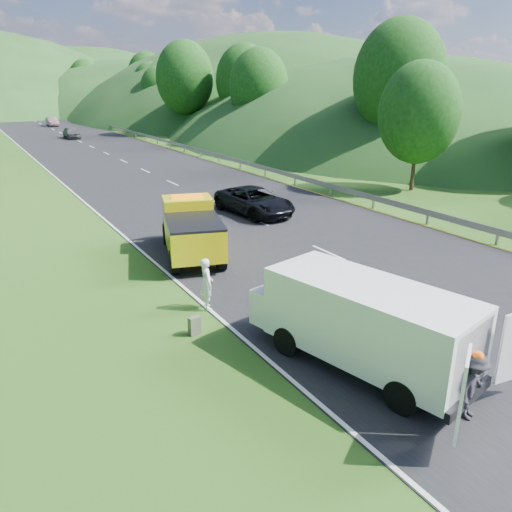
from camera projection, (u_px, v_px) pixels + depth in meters
ground at (333, 301)px, 16.90m from camera, size 320.00×320.00×0.00m
road_surface at (106, 153)px, 50.75m from camera, size 14.00×200.00×0.02m
guardrail at (137, 138)px, 64.40m from camera, size 0.06×140.00×1.52m
tree_line_right at (202, 129)px, 76.60m from camera, size 14.00×140.00×14.00m
hills_backdrop at (22, 109)px, 129.18m from camera, size 201.00×288.60×44.00m
tow_truck at (191, 229)px, 20.89m from camera, size 3.60×5.99×2.42m
white_van at (362, 320)px, 12.66m from camera, size 4.20×7.00×2.33m
woman at (208, 308)px, 16.35m from camera, size 0.57×0.71×1.72m
child at (303, 315)px, 15.86m from camera, size 0.62×0.54×1.08m
worker at (468, 417)px, 11.07m from camera, size 1.14×0.88×1.56m
suitcase at (195, 326)px, 14.60m from camera, size 0.37×0.24×0.56m
spare_tire at (433, 406)px, 11.45m from camera, size 0.70×0.70×0.20m
passing_suv at (254, 214)px, 27.86m from camera, size 2.93×5.46×1.46m
dist_car_a at (72, 138)px, 63.74m from camera, size 1.66×4.12×1.41m
dist_car_b at (53, 126)px, 80.43m from camera, size 1.50×4.29×1.41m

